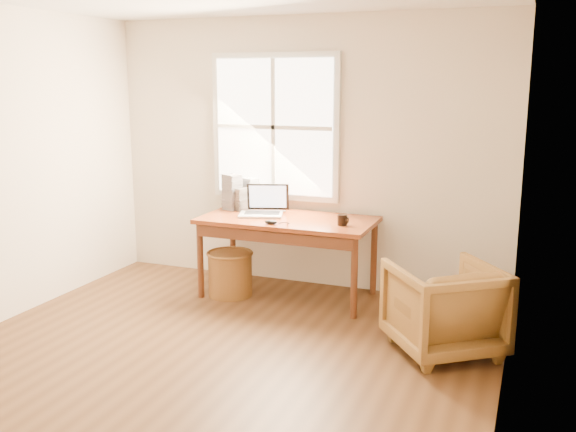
{
  "coord_description": "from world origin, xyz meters",
  "views": [
    {
      "loc": [
        2.12,
        -3.58,
        2.0
      ],
      "look_at": [
        0.06,
        1.65,
        0.8
      ],
      "focal_mm": 40.0,
      "sensor_mm": 36.0,
      "label": 1
    }
  ],
  "objects_px": {
    "coffee_mug": "(342,220)",
    "cd_stack_a": "(250,193)",
    "laptop": "(261,202)",
    "armchair": "(444,308)",
    "wicker_stool": "(230,274)",
    "desk": "(288,220)"
  },
  "relations": [
    {
      "from": "armchair",
      "to": "cd_stack_a",
      "type": "bearing_deg",
      "value": -64.05
    },
    {
      "from": "laptop",
      "to": "armchair",
      "type": "bearing_deg",
      "value": -41.3
    },
    {
      "from": "laptop",
      "to": "coffee_mug",
      "type": "height_order",
      "value": "laptop"
    },
    {
      "from": "armchair",
      "to": "coffee_mug",
      "type": "relative_size",
      "value": 7.84
    },
    {
      "from": "wicker_stool",
      "to": "coffee_mug",
      "type": "distance_m",
      "value": 1.22
    },
    {
      "from": "laptop",
      "to": "cd_stack_a",
      "type": "relative_size",
      "value": 1.23
    },
    {
      "from": "desk",
      "to": "wicker_stool",
      "type": "distance_m",
      "value": 0.76
    },
    {
      "from": "desk",
      "to": "armchair",
      "type": "height_order",
      "value": "desk"
    },
    {
      "from": "wicker_stool",
      "to": "coffee_mug",
      "type": "bearing_deg",
      "value": 4.55
    },
    {
      "from": "wicker_stool",
      "to": "cd_stack_a",
      "type": "height_order",
      "value": "cd_stack_a"
    },
    {
      "from": "desk",
      "to": "laptop",
      "type": "bearing_deg",
      "value": -179.54
    },
    {
      "from": "laptop",
      "to": "coffee_mug",
      "type": "xyz_separation_m",
      "value": [
        0.83,
        -0.1,
        -0.09
      ]
    },
    {
      "from": "desk",
      "to": "coffee_mug",
      "type": "distance_m",
      "value": 0.57
    },
    {
      "from": "desk",
      "to": "laptop",
      "type": "distance_m",
      "value": 0.31
    },
    {
      "from": "coffee_mug",
      "to": "cd_stack_a",
      "type": "height_order",
      "value": "cd_stack_a"
    },
    {
      "from": "wicker_stool",
      "to": "coffee_mug",
      "type": "height_order",
      "value": "coffee_mug"
    },
    {
      "from": "armchair",
      "to": "laptop",
      "type": "relative_size",
      "value": 2.02
    },
    {
      "from": "desk",
      "to": "laptop",
      "type": "height_order",
      "value": "laptop"
    },
    {
      "from": "cd_stack_a",
      "to": "desk",
      "type": "bearing_deg",
      "value": -31.0
    },
    {
      "from": "wicker_stool",
      "to": "cd_stack_a",
      "type": "distance_m",
      "value": 0.86
    },
    {
      "from": "armchair",
      "to": "cd_stack_a",
      "type": "xyz_separation_m",
      "value": [
        -2.08,
        1.08,
        0.56
      ]
    },
    {
      "from": "desk",
      "to": "cd_stack_a",
      "type": "xyz_separation_m",
      "value": [
        -0.53,
        0.32,
        0.17
      ]
    }
  ]
}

